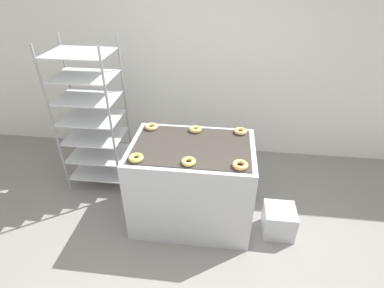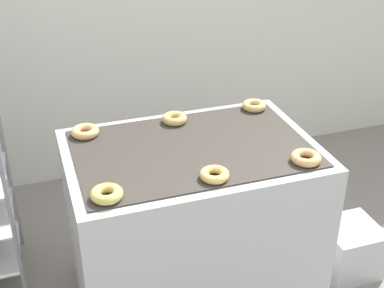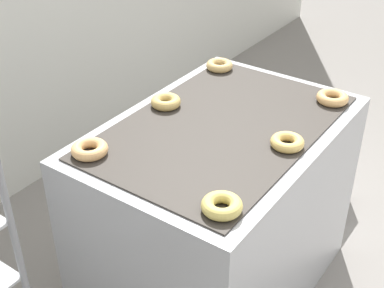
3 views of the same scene
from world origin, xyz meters
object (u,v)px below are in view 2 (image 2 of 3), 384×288
object	(u,v)px
donut_near_left	(107,194)
donut_near_center	(214,175)
donut_far_left	(85,132)
glaze_bin	(349,249)
donut_far_center	(175,118)
donut_far_right	(254,106)
fryer_machine	(192,225)
donut_near_right	(306,158)

from	to	relation	value
donut_near_left	donut_near_center	size ratio (longest dim) A/B	1.04
donut_far_left	glaze_bin	bearing A→B (deg)	-16.57
donut_near_center	glaze_bin	bearing A→B (deg)	10.61
donut_far_center	donut_far_right	bearing A→B (deg)	2.36
fryer_machine	donut_near_left	xyz separation A→B (m)	(-0.47, -0.30, 0.49)
fryer_machine	glaze_bin	size ratio (longest dim) A/B	3.88
glaze_bin	donut_far_right	xyz separation A→B (m)	(-0.46, 0.43, 0.80)
donut_near_right	donut_far_right	xyz separation A→B (m)	(0.01, 0.60, -0.00)
donut_far_left	donut_near_right	bearing A→B (deg)	-32.21
donut_near_right	donut_far_left	bearing A→B (deg)	147.79
glaze_bin	donut_near_left	xyz separation A→B (m)	(-1.39, -0.17, 0.80)
donut_near_center	donut_near_right	size ratio (longest dim) A/B	0.93
donut_near_left	donut_far_left	bearing A→B (deg)	90.07
fryer_machine	donut_near_center	xyz separation A→B (m)	(0.01, -0.29, 0.49)
fryer_machine	donut_far_right	size ratio (longest dim) A/B	9.14
glaze_bin	donut_near_center	bearing A→B (deg)	-169.39
donut_near_right	donut_far_center	size ratio (longest dim) A/B	1.07
donut_far_left	donut_near_left	bearing A→B (deg)	-89.93
glaze_bin	donut_far_right	size ratio (longest dim) A/B	2.36
donut_far_left	donut_far_center	world-z (taller)	donut_far_center
donut_near_right	donut_far_right	size ratio (longest dim) A/B	1.06
fryer_machine	donut_far_center	bearing A→B (deg)	89.25
glaze_bin	donut_far_center	world-z (taller)	donut_far_center
fryer_machine	donut_far_left	xyz separation A→B (m)	(-0.47, 0.29, 0.49)
glaze_bin	donut_far_center	distance (m)	1.28
donut_near_right	donut_near_center	bearing A→B (deg)	-179.66
fryer_machine	donut_near_left	bearing A→B (deg)	-147.73
glaze_bin	donut_near_center	xyz separation A→B (m)	(-0.92, -0.17, 0.80)
donut_far_left	donut_far_right	size ratio (longest dim) A/B	1.05
donut_near_right	donut_near_left	bearing A→B (deg)	-179.68
donut_near_center	donut_far_left	distance (m)	0.75
donut_far_center	donut_far_right	xyz separation A→B (m)	(0.46, 0.02, -0.00)
donut_near_center	donut_near_right	world-z (taller)	donut_near_right
fryer_machine	donut_near_left	size ratio (longest dim) A/B	8.91
donut_near_center	donut_far_center	bearing A→B (deg)	90.13
donut_near_right	donut_far_left	world-z (taller)	donut_far_left
donut_near_center	donut_far_center	xyz separation A→B (m)	(-0.00, 0.58, 0.00)
donut_far_center	donut_far_left	bearing A→B (deg)	179.80
fryer_machine	donut_far_center	size ratio (longest dim) A/B	9.24
donut_near_center	donut_near_right	distance (m)	0.45
donut_near_center	donut_far_left	size ratio (longest dim) A/B	0.94
glaze_bin	donut_near_right	bearing A→B (deg)	-160.05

